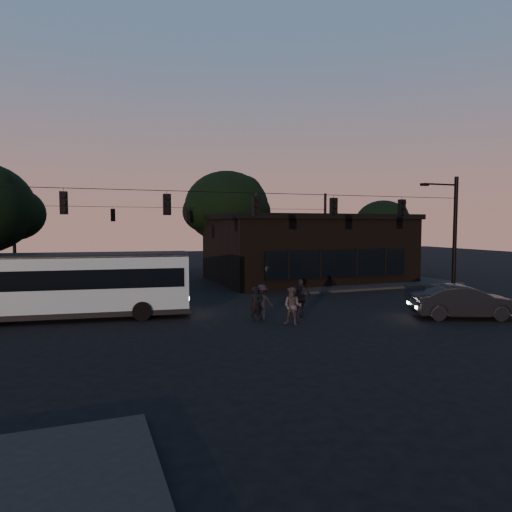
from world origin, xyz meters
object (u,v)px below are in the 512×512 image
object	(u,v)px
pedestrian_b	(293,306)
pedestrian_c	(301,298)
bus	(71,282)
building	(306,248)
pedestrian_d	(262,302)
pedestrian_a	(255,304)
car	(464,302)

from	to	relation	value
pedestrian_b	pedestrian_c	xyz separation A→B (m)	(1.19, 1.51, 0.08)
bus	building	bearing A→B (deg)	36.62
building	pedestrian_d	bearing A→B (deg)	-124.69
bus	pedestrian_a	bearing A→B (deg)	-17.88
building	car	xyz separation A→B (m)	(0.19, -16.60, -1.89)
pedestrian_c	pedestrian_b	bearing A→B (deg)	64.84
pedestrian_a	pedestrian_c	size ratio (longest dim) A/B	0.88
car	pedestrian_b	distance (m)	8.69
pedestrian_a	pedestrian_b	bearing A→B (deg)	-44.04
building	pedestrian_b	xyz separation A→B (m)	(-8.35, -14.98, -1.84)
car	pedestrian_c	size ratio (longest dim) A/B	2.61
pedestrian_c	bus	bearing A→B (deg)	-5.89
pedestrian_d	pedestrian_b	bearing A→B (deg)	134.35
car	pedestrian_b	xyz separation A→B (m)	(-8.54, 1.62, 0.05)
building	bus	xyz separation A→B (m)	(-17.85, -9.81, -0.92)
pedestrian_b	bus	bearing A→B (deg)	-166.94
building	pedestrian_a	world-z (taller)	building
pedestrian_b	pedestrian_c	size ratio (longest dim) A/B	0.92
building	pedestrian_c	distance (m)	15.35
building	bus	world-z (taller)	building
building	pedestrian_d	world-z (taller)	building
pedestrian_a	pedestrian_c	world-z (taller)	pedestrian_c
car	pedestrian_d	size ratio (longest dim) A/B	2.92
building	pedestrian_c	bearing A→B (deg)	-118.00
pedestrian_a	pedestrian_d	bearing A→B (deg)	40.67
building	pedestrian_b	size ratio (longest dim) A/B	8.83
pedestrian_c	building	bearing A→B (deg)	-105.02
pedestrian_a	pedestrian_b	size ratio (longest dim) A/B	0.96
car	pedestrian_a	world-z (taller)	pedestrian_a
pedestrian_d	pedestrian_a	bearing A→B (deg)	60.08
building	pedestrian_c	world-z (taller)	building
pedestrian_b	pedestrian_d	size ratio (longest dim) A/B	1.02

